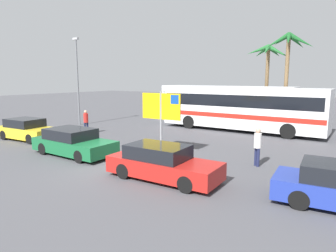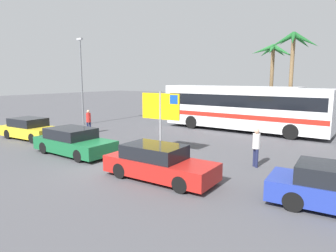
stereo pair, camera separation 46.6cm
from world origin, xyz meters
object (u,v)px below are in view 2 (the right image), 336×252
bus_front_coach (244,107)px  ferry_sign (161,109)px  car_red (158,163)px  car_yellow (30,129)px  car_green (74,142)px  pedestrian_near_sign (89,120)px  bus_rear_coach (229,102)px  pedestrian_crossing_lot (256,144)px

bus_front_coach → ferry_sign: 9.00m
car_red → car_yellow: 11.49m
car_green → car_yellow: size_ratio=1.06×
car_yellow → pedestrian_near_sign: (1.57, 3.40, 0.34)m
bus_rear_coach → car_green: bus_rear_coach is taller
ferry_sign → pedestrian_near_sign: bearing=164.3°
bus_rear_coach → pedestrian_crossing_lot: bus_rear_coach is taller
bus_front_coach → pedestrian_near_sign: 11.15m
bus_rear_coach → pedestrian_near_sign: bus_rear_coach is taller
ferry_sign → pedestrian_near_sign: size_ratio=1.93×
ferry_sign → car_green: bearing=-148.3°
bus_rear_coach → car_green: 15.14m
pedestrian_near_sign → pedestrian_crossing_lot: bearing=-164.4°
car_green → pedestrian_near_sign: pedestrian_near_sign is taller
ferry_sign → pedestrian_near_sign: ferry_sign is taller
bus_rear_coach → pedestrian_near_sign: 12.20m
car_green → car_red: size_ratio=1.00×
pedestrian_near_sign → bus_front_coach: bearing=-118.6°
car_red → pedestrian_near_sign: pedestrian_near_sign is taller
car_green → pedestrian_crossing_lot: pedestrian_crossing_lot is taller
bus_rear_coach → ferry_sign: ferry_sign is taller
bus_front_coach → ferry_sign: bearing=-94.9°
car_yellow → pedestrian_near_sign: bearing=60.6°
ferry_sign → car_green: (-3.66, -2.57, -1.69)m
pedestrian_crossing_lot → car_red: bearing=5.7°
car_red → pedestrian_near_sign: 10.94m
bus_front_coach → ferry_sign: (-0.76, -8.95, 0.54)m
bus_front_coach → car_green: size_ratio=2.63×
bus_front_coach → car_green: 12.40m
car_red → car_yellow: size_ratio=1.06×
bus_front_coach → pedestrian_crossing_lot: size_ratio=6.92×
bus_rear_coach → car_red: bearing=-75.0°
bus_rear_coach → car_green: bearing=-96.5°
bus_front_coach → car_yellow: size_ratio=2.79×
bus_front_coach → car_red: (1.44, -12.06, -1.15)m
bus_front_coach → ferry_sign: size_ratio=3.68×
pedestrian_crossing_lot → car_yellow: bearing=-41.3°
bus_front_coach → pedestrian_near_sign: bearing=-139.0°
ferry_sign → pedestrian_near_sign: (-7.63, 1.66, -1.35)m
car_yellow → bus_rear_coach: bearing=58.3°
bus_front_coach → pedestrian_crossing_lot: (3.90, -8.32, -0.78)m
bus_front_coach → car_red: size_ratio=2.64×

